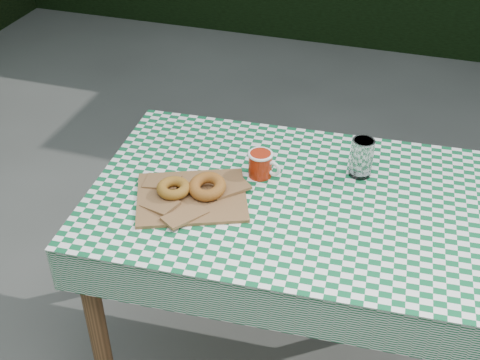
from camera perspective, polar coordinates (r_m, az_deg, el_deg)
name	(u,v)px	position (r m, az deg, el deg)	size (l,w,h in m)	color
ground	(273,339)	(2.48, 3.08, -14.44)	(60.00, 60.00, 0.00)	#4E4E49
table	(281,284)	(2.15, 3.79, -9.51)	(1.18, 0.78, 0.75)	#54341D
tablecloth	(286,196)	(1.90, 4.23, -1.48)	(1.20, 0.80, 0.01)	#0E5B31
paper_bag	(192,196)	(1.88, -4.48, -1.50)	(0.33, 0.26, 0.02)	#91613F
bagel_front	(173,188)	(1.88, -6.15, -0.74)	(0.10, 0.10, 0.03)	#9B6620
bagel_back	(207,186)	(1.87, -3.04, -0.60)	(0.12, 0.12, 0.04)	#A45921
coffee_mug	(260,164)	(1.96, 1.87, 1.47)	(0.15, 0.15, 0.08)	#9A1F09
drinking_glass	(362,158)	(1.99, 11.14, 2.04)	(0.07, 0.07, 0.13)	silver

